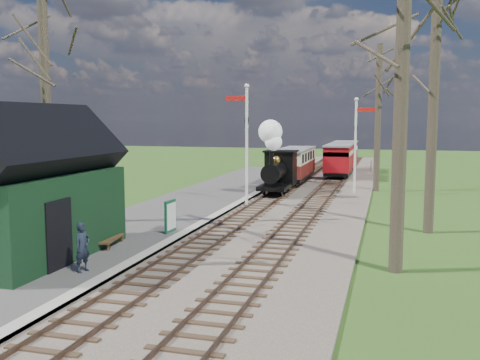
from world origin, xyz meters
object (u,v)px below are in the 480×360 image
(station_shed, at_px, (34,191))
(bench, at_px, (108,234))
(sign_board, at_px, (170,216))
(red_carriage_b, at_px, (345,155))
(locomotive, at_px, (277,163))
(person, at_px, (83,247))
(coach, at_px, (295,163))
(semaphore_far, at_px, (357,138))
(semaphore_near, at_px, (245,136))
(red_carriage_a, at_px, (339,160))

(station_shed, relative_size, bench, 4.01)
(sign_board, bearing_deg, red_carriage_b, 81.10)
(locomotive, relative_size, person, 3.00)
(coach, bearing_deg, station_shed, -100.94)
(bench, relative_size, person, 1.11)
(red_carriage_b, bearing_deg, coach, -104.90)
(locomotive, distance_m, coach, 6.08)
(semaphore_far, height_order, locomotive, semaphore_far)
(semaphore_near, relative_size, coach, 0.92)
(red_carriage_a, xyz_separation_m, sign_board, (-4.30, -21.98, -0.61))
(coach, relative_size, sign_board, 5.54)
(semaphore_far, relative_size, bench, 3.64)
(red_carriage_a, distance_m, red_carriage_b, 5.50)
(station_shed, height_order, semaphore_far, semaphore_far)
(bench, bearing_deg, red_carriage_b, 79.68)
(coach, xyz_separation_m, red_carriage_b, (2.60, 9.77, -0.02))
(station_shed, relative_size, person, 4.46)
(locomotive, bearing_deg, semaphore_far, 22.73)
(red_carriage_b, height_order, person, red_carriage_b)
(station_shed, relative_size, locomotive, 1.49)
(locomotive, xyz_separation_m, red_carriage_a, (2.61, 10.33, -0.55))
(sign_board, xyz_separation_m, bench, (-1.18, -2.65, -0.20))
(semaphore_far, relative_size, locomotive, 1.35)
(red_carriage_a, bearing_deg, bench, -102.55)
(red_carriage_a, bearing_deg, locomotive, -104.19)
(coach, xyz_separation_m, red_carriage_a, (2.60, 4.27, -0.02))
(station_shed, height_order, sign_board, station_shed)
(person, bearing_deg, red_carriage_b, 6.60)
(semaphore_far, height_order, red_carriage_a, semaphore_far)
(red_carriage_a, height_order, person, red_carriage_a)
(station_shed, bearing_deg, red_carriage_a, 75.41)
(coach, bearing_deg, sign_board, -95.49)
(semaphore_near, xyz_separation_m, sign_board, (-0.93, -7.49, -2.81))
(semaphore_near, relative_size, sign_board, 5.08)
(sign_board, relative_size, bench, 0.78)
(locomotive, xyz_separation_m, bench, (-2.87, -14.29, -1.36))
(station_shed, distance_m, sign_board, 5.41)
(sign_board, bearing_deg, semaphore_near, 82.89)
(semaphore_far, xyz_separation_m, red_carriage_b, (-1.77, 13.99, -1.93))
(semaphore_near, relative_size, person, 4.41)
(red_carriage_b, xyz_separation_m, person, (-4.59, -33.06, -0.51))
(semaphore_near, height_order, red_carriage_b, semaphore_near)
(semaphore_far, distance_m, sign_board, 15.01)
(red_carriage_b, xyz_separation_m, sign_board, (-4.30, -27.48, -0.61))
(semaphore_near, bearing_deg, locomotive, 79.69)
(person, bearing_deg, semaphore_near, 9.16)
(locomotive, height_order, red_carriage_a, locomotive)
(semaphore_near, distance_m, locomotive, 4.54)
(sign_board, bearing_deg, bench, -114.05)
(locomotive, distance_m, person, 17.38)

